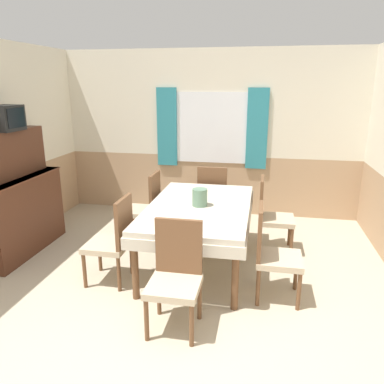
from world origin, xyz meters
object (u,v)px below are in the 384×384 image
(dining_table, at_px, (199,213))
(vase, at_px, (200,197))
(chair_left_near, at_px, (114,239))
(chair_left_far, at_px, (146,206))
(sideboard, at_px, (16,202))
(tv, at_px, (5,118))
(chair_right_far, at_px, (271,213))
(chair_head_near, at_px, (176,274))
(chair_head_window, at_px, (213,196))
(chair_right_near, at_px, (272,251))

(dining_table, xyz_separation_m, vase, (0.01, -0.03, 0.20))
(chair_left_near, relative_size, vase, 4.79)
(dining_table, height_order, chair_left_far, chair_left_far)
(sideboard, bearing_deg, chair_left_far, 23.25)
(tv, bearing_deg, chair_right_far, 11.74)
(chair_head_near, height_order, vase, chair_head_near)
(dining_table, relative_size, sideboard, 1.23)
(chair_head_window, height_order, sideboard, sideboard)
(chair_right_near, bearing_deg, chair_left_near, -90.00)
(chair_head_window, bearing_deg, chair_right_far, -37.02)
(chair_right_far, bearing_deg, tv, -78.26)
(chair_left_near, distance_m, chair_left_far, 1.13)
(dining_table, xyz_separation_m, chair_right_far, (0.82, 0.57, -0.14))
(chair_left_far, bearing_deg, dining_table, -124.68)
(chair_head_window, relative_size, chair_head_near, 1.00)
(chair_right_far, bearing_deg, chair_left_near, -55.32)
(chair_head_near, bearing_deg, chair_left_far, -64.93)
(chair_head_window, bearing_deg, chair_left_near, -115.07)
(chair_left_near, bearing_deg, chair_head_window, -25.07)
(chair_left_near, xyz_separation_m, chair_left_far, (0.00, 1.13, 0.00))
(chair_left_near, height_order, chair_right_far, same)
(chair_left_near, height_order, tv, tv)
(chair_head_near, xyz_separation_m, sideboard, (-2.30, 1.12, 0.16))
(chair_head_near, distance_m, tv, 2.80)
(chair_left_far, bearing_deg, chair_right_near, -124.68)
(dining_table, relative_size, chair_left_far, 2.00)
(chair_left_near, distance_m, sideboard, 1.57)
(chair_left_near, xyz_separation_m, chair_right_far, (1.64, 1.13, 0.00))
(chair_right_near, bearing_deg, chair_left_far, -124.68)
(chair_left_near, distance_m, tv, 1.95)
(vase, bearing_deg, chair_left_far, 144.45)
(chair_head_window, relative_size, vase, 4.79)
(chair_head_window, xyz_separation_m, chair_right_far, (0.82, -0.62, 0.00))
(chair_head_near, bearing_deg, chair_head_window, -90.00)
(dining_table, relative_size, tv, 5.04)
(sideboard, bearing_deg, dining_table, 1.69)
(chair_right_far, relative_size, chair_left_far, 1.00)
(sideboard, bearing_deg, chair_right_near, -9.10)
(chair_right_near, bearing_deg, sideboard, -99.10)
(dining_table, distance_m, chair_head_window, 1.19)
(chair_head_near, relative_size, chair_left_far, 1.00)
(dining_table, bearing_deg, chair_left_near, -145.32)
(chair_right_far, bearing_deg, vase, -53.79)
(chair_left_far, relative_size, sideboard, 0.62)
(chair_left_far, height_order, sideboard, sideboard)
(dining_table, bearing_deg, vase, -69.10)
(chair_head_window, height_order, chair_head_near, same)
(chair_right_near, distance_m, vase, 1.03)
(chair_head_near, height_order, tv, tv)
(dining_table, distance_m, chair_left_near, 1.01)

